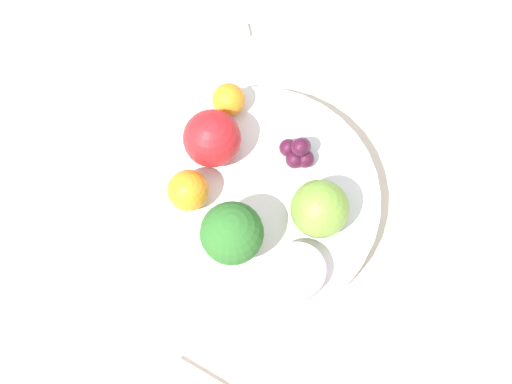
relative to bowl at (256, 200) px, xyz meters
The scene contains 11 objects.
ground_plane 0.03m from the bowl, ahead, with size 6.00×6.00×0.00m, color gray.
table_surface 0.02m from the bowl, ahead, with size 1.20×1.20×0.02m.
bowl is the anchor object (origin of this frame).
broccoli 0.08m from the bowl, 168.95° to the right, with size 0.06×0.06×0.07m.
apple_red 0.08m from the bowl, 78.18° to the right, with size 0.06×0.06×0.06m.
apple_green 0.08m from the bowl, 75.33° to the left, with size 0.06×0.06×0.06m.
orange_front 0.11m from the bowl, 49.75° to the left, with size 0.03×0.03×0.03m.
orange_back 0.08m from the bowl, 126.26° to the left, with size 0.04×0.04×0.04m.
grape_cluster 0.07m from the bowl, 11.71° to the right, with size 0.04×0.04×0.03m.
small_cup 0.09m from the bowl, 120.80° to the right, with size 0.06×0.06×0.02m.
spoon 0.21m from the bowl, 45.19° to the left, with size 0.06×0.06×0.01m.
Camera 1 is at (-0.22, -0.15, 0.72)m, focal length 50.00 mm.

